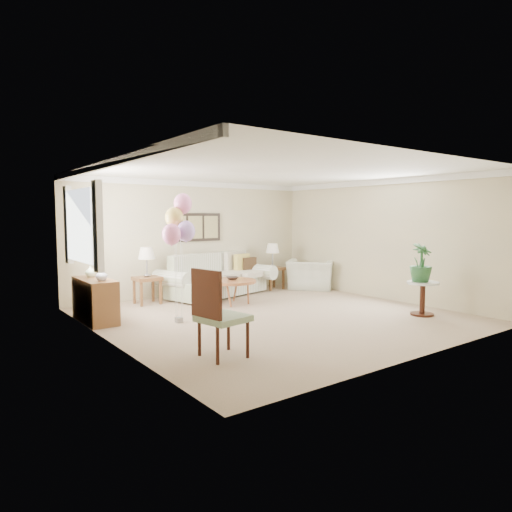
# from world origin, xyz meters

# --- Properties ---
(ground_plane) EXTENTS (6.00, 6.00, 0.00)m
(ground_plane) POSITION_xyz_m (0.00, 0.00, 0.00)
(ground_plane) COLOR tan
(room_shell) EXTENTS (6.04, 6.04, 2.60)m
(room_shell) POSITION_xyz_m (-0.11, 0.09, 1.63)
(room_shell) COLOR beige
(room_shell) RESTS_ON ground
(wall_art_triptych) EXTENTS (1.35, 0.06, 0.65)m
(wall_art_triptych) POSITION_xyz_m (0.00, 2.96, 1.55)
(wall_art_triptych) COLOR black
(wall_art_triptych) RESTS_ON ground
(sofa) EXTENTS (2.83, 1.54, 0.96)m
(sofa) POSITION_xyz_m (0.26, 2.45, 0.38)
(sofa) COLOR white
(sofa) RESTS_ON ground
(end_table_left) EXTENTS (0.52, 0.47, 0.57)m
(end_table_left) POSITION_xyz_m (-1.41, 2.45, 0.47)
(end_table_left) COLOR brown
(end_table_left) RESTS_ON ground
(end_table_right) EXTENTS (0.50, 0.46, 0.55)m
(end_table_right) POSITION_xyz_m (1.88, 2.45, 0.46)
(end_table_right) COLOR brown
(end_table_right) RESTS_ON ground
(lamp_left) EXTENTS (0.34, 0.34, 0.61)m
(lamp_left) POSITION_xyz_m (-1.41, 2.45, 1.03)
(lamp_left) COLOR gray
(lamp_left) RESTS_ON end_table_left
(lamp_right) EXTENTS (0.33, 0.33, 0.59)m
(lamp_right) POSITION_xyz_m (1.88, 2.45, 1.00)
(lamp_right) COLOR gray
(lamp_right) RESTS_ON end_table_right
(coffee_table) EXTENTS (0.99, 0.99, 0.50)m
(coffee_table) POSITION_xyz_m (-0.00, 1.41, 0.46)
(coffee_table) COLOR #AB5B35
(coffee_table) RESTS_ON ground
(decor_bowl) EXTENTS (0.33, 0.33, 0.06)m
(decor_bowl) POSITION_xyz_m (0.02, 1.43, 0.53)
(decor_bowl) COLOR #2B231F
(decor_bowl) RESTS_ON coffee_table
(armchair) EXTENTS (1.45, 1.46, 0.72)m
(armchair) POSITION_xyz_m (2.64, 1.88, 0.36)
(armchair) COLOR white
(armchair) RESTS_ON ground
(side_table) EXTENTS (0.57, 0.57, 0.62)m
(side_table) POSITION_xyz_m (2.20, -1.55, 0.46)
(side_table) COLOR silver
(side_table) RESTS_ON ground
(potted_plant) EXTENTS (0.41, 0.41, 0.70)m
(potted_plant) POSITION_xyz_m (2.16, -1.52, 0.97)
(potted_plant) COLOR #25502C
(potted_plant) RESTS_ON side_table
(accent_chair) EXTENTS (0.65, 0.65, 1.15)m
(accent_chair) POSITION_xyz_m (-2.14, -1.48, 0.60)
(accent_chair) COLOR gray
(accent_chair) RESTS_ON ground
(credenza) EXTENTS (0.46, 1.20, 0.74)m
(credenza) POSITION_xyz_m (-2.76, 1.50, 0.37)
(credenza) COLOR brown
(credenza) RESTS_ON ground
(vase_white) EXTENTS (0.23, 0.23, 0.20)m
(vase_white) POSITION_xyz_m (-2.74, 1.18, 0.84)
(vase_white) COLOR silver
(vase_white) RESTS_ON credenza
(vase_sage) EXTENTS (0.21, 0.21, 0.20)m
(vase_sage) POSITION_xyz_m (-2.74, 1.77, 0.84)
(vase_sage) COLOR #B4CAA7
(vase_sage) RESTS_ON credenza
(balloon_cluster) EXTENTS (0.65, 0.56, 2.20)m
(balloon_cluster) POSITION_xyz_m (-1.62, 0.58, 1.70)
(balloon_cluster) COLOR gray
(balloon_cluster) RESTS_ON ground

